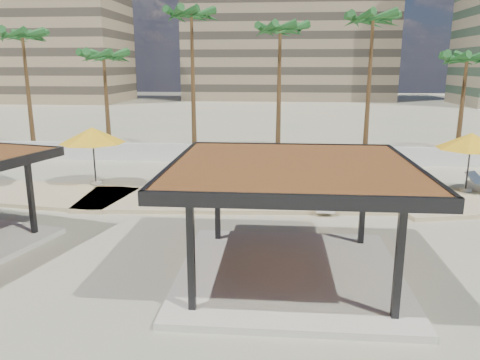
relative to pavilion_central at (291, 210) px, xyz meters
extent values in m
plane|color=tan|center=(-3.59, 0.87, -2.09)|extent=(200.00, 200.00, 0.00)
cube|color=#C6B284|center=(-1.59, 7.87, -2.03)|extent=(16.24, 5.11, 0.24)
cube|color=silver|center=(-3.59, 16.87, -1.49)|extent=(56.00, 0.30, 1.20)
cube|color=#937F60|center=(-45.59, 68.87, 12.91)|extent=(34.00, 16.00, 30.00)
cube|color=#847259|center=(0.41, 78.87, 11.91)|extent=(38.00, 16.00, 28.00)
cube|color=beige|center=(0.00, 0.00, -1.99)|extent=(6.63, 6.63, 0.20)
cube|color=black|center=(-2.48, -2.51, -0.39)|extent=(0.18, 0.18, 2.99)
cube|color=black|center=(-2.51, 2.48, -0.39)|extent=(0.18, 0.18, 2.99)
cube|color=black|center=(2.51, -2.48, -0.39)|extent=(0.18, 0.18, 2.99)
cube|color=black|center=(2.48, 2.51, -0.39)|extent=(0.18, 0.18, 2.99)
cube|color=brown|center=(0.00, 0.00, 1.24)|extent=(6.83, 6.83, 0.28)
cube|color=black|center=(0.02, -3.39, 1.24)|extent=(6.89, 0.16, 0.34)
cube|color=black|center=(-0.02, 3.39, 1.24)|extent=(6.89, 0.16, 0.34)
cube|color=black|center=(-3.39, -0.02, 1.24)|extent=(0.16, 6.89, 0.34)
cube|color=black|center=(3.39, 0.02, 1.24)|extent=(0.16, 6.89, 0.34)
cube|color=black|center=(-9.34, 2.48, -0.49)|extent=(0.20, 0.20, 2.82)
cylinder|color=beige|center=(-9.94, 9.80, -1.84)|extent=(0.57, 0.57, 0.14)
cylinder|color=#262628|center=(-9.94, 9.80, -0.53)|extent=(0.08, 0.08, 2.76)
cone|color=gold|center=(-9.94, 9.80, 0.65)|extent=(4.36, 4.36, 0.80)
cylinder|color=beige|center=(1.56, 9.58, -1.86)|extent=(0.45, 0.45, 0.11)
cylinder|color=#262628|center=(1.56, 9.58, -0.82)|extent=(0.06, 0.06, 2.18)
cone|color=#A61807|center=(1.56, 9.58, 0.12)|extent=(3.16, 3.16, 0.64)
cylinder|color=beige|center=(8.73, 10.07, -1.84)|extent=(0.56, 0.56, 0.13)
cylinder|color=#262628|center=(8.73, 10.07, -0.57)|extent=(0.08, 0.08, 2.68)
cone|color=gold|center=(8.73, 10.07, 0.58)|extent=(4.13, 4.13, 0.78)
cube|color=white|center=(1.63, 6.90, -1.76)|extent=(0.91, 2.25, 0.31)
cube|color=white|center=(1.63, 6.90, -1.57)|extent=(0.91, 2.25, 0.07)
cube|color=white|center=(1.69, 7.76, -1.30)|extent=(0.78, 0.81, 0.56)
cube|color=white|center=(9.34, 10.71, -1.35)|extent=(0.91, 0.92, 0.51)
cone|color=brown|center=(-18.59, 19.57, 2.13)|extent=(0.36, 0.36, 8.45)
ellipsoid|color=#1F5722|center=(-18.59, 19.57, 6.11)|extent=(3.00, 3.00, 1.80)
cone|color=brown|center=(-12.59, 18.97, 1.43)|extent=(0.36, 0.36, 7.03)
ellipsoid|color=#1F5722|center=(-12.59, 18.97, 4.69)|extent=(3.00, 3.00, 1.80)
cone|color=brown|center=(-6.59, 19.77, 2.79)|extent=(0.36, 0.36, 9.75)
ellipsoid|color=#1F5722|center=(-6.59, 19.77, 7.41)|extent=(3.00, 3.00, 1.80)
cone|color=brown|center=(-0.59, 19.27, 2.26)|extent=(0.36, 0.36, 8.70)
ellipsoid|color=#1F5722|center=(-0.59, 19.27, 6.36)|extent=(3.00, 3.00, 1.80)
cone|color=brown|center=(5.41, 19.47, 2.58)|extent=(0.36, 0.36, 9.33)
ellipsoid|color=#1F5722|center=(5.41, 19.47, 6.99)|extent=(3.00, 3.00, 1.80)
cone|color=brown|center=(11.41, 19.07, 1.32)|extent=(0.36, 0.36, 6.82)
ellipsoid|color=#1F5722|center=(11.41, 19.07, 4.48)|extent=(3.00, 3.00, 1.80)
camera|label=1|loc=(-0.31, -13.06, 4.07)|focal=35.00mm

